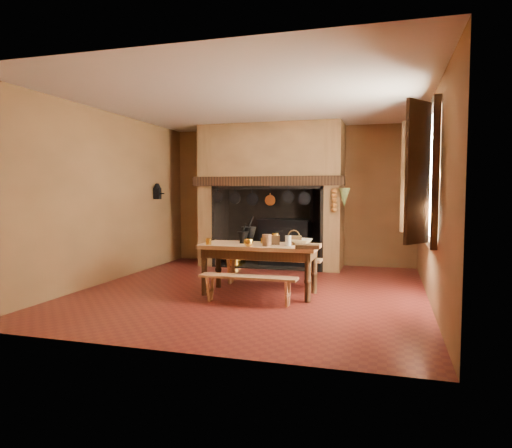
# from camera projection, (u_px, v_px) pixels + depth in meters

# --- Properties ---
(floor) EXTENTS (5.50, 5.50, 0.00)m
(floor) POSITION_uv_depth(u_px,v_px,m) (253.00, 290.00, 6.88)
(floor) COLOR maroon
(floor) RESTS_ON ground
(ceiling) EXTENTS (5.50, 5.50, 0.00)m
(ceiling) POSITION_uv_depth(u_px,v_px,m) (253.00, 102.00, 6.69)
(ceiling) COLOR silver
(ceiling) RESTS_ON back_wall
(back_wall) EXTENTS (5.00, 0.02, 2.80)m
(back_wall) POSITION_uv_depth(u_px,v_px,m) (291.00, 196.00, 9.42)
(back_wall) COLOR olive
(back_wall) RESTS_ON floor
(wall_left) EXTENTS (0.02, 5.50, 2.80)m
(wall_left) POSITION_uv_depth(u_px,v_px,m) (107.00, 197.00, 7.48)
(wall_left) COLOR olive
(wall_left) RESTS_ON floor
(wall_right) EXTENTS (0.02, 5.50, 2.80)m
(wall_right) POSITION_uv_depth(u_px,v_px,m) (432.00, 198.00, 6.09)
(wall_right) COLOR olive
(wall_right) RESTS_ON floor
(wall_front) EXTENTS (5.00, 0.02, 2.80)m
(wall_front) POSITION_uv_depth(u_px,v_px,m) (167.00, 201.00, 4.15)
(wall_front) COLOR olive
(wall_front) RESTS_ON floor
(chimney_breast) EXTENTS (2.95, 0.96, 2.80)m
(chimney_breast) POSITION_uv_depth(u_px,v_px,m) (272.00, 175.00, 9.05)
(chimney_breast) COLOR olive
(chimney_breast) RESTS_ON floor
(iron_range) EXTENTS (1.12, 0.55, 1.60)m
(iron_range) POSITION_uv_depth(u_px,v_px,m) (285.00, 241.00, 9.21)
(iron_range) COLOR black
(iron_range) RESTS_ON floor
(hearth_pans) EXTENTS (0.51, 0.62, 0.20)m
(hearth_pans) POSITION_uv_depth(u_px,v_px,m) (235.00, 260.00, 9.30)
(hearth_pans) COLOR gold
(hearth_pans) RESTS_ON floor
(hanging_pans) EXTENTS (1.92, 0.29, 0.27)m
(hanging_pans) POSITION_uv_depth(u_px,v_px,m) (263.00, 198.00, 8.62)
(hanging_pans) COLOR black
(hanging_pans) RESTS_ON chimney_breast
(onion_string) EXTENTS (0.12, 0.10, 0.46)m
(onion_string) POSITION_uv_depth(u_px,v_px,m) (334.00, 200.00, 8.23)
(onion_string) COLOR #A9631F
(onion_string) RESTS_ON chimney_breast
(herb_bunch) EXTENTS (0.20, 0.20, 0.35)m
(herb_bunch) POSITION_uv_depth(u_px,v_px,m) (344.00, 198.00, 8.17)
(herb_bunch) COLOR #57642F
(herb_bunch) RESTS_ON chimney_breast
(window) EXTENTS (0.39, 1.75, 1.76)m
(window) POSITION_uv_depth(u_px,v_px,m) (423.00, 175.00, 5.73)
(window) COLOR white
(window) RESTS_ON wall_right
(wall_coffee_mill) EXTENTS (0.23, 0.16, 0.31)m
(wall_coffee_mill) POSITION_uv_depth(u_px,v_px,m) (157.00, 190.00, 8.93)
(wall_coffee_mill) COLOR black
(wall_coffee_mill) RESTS_ON wall_left
(work_table) EXTENTS (1.69, 0.75, 0.73)m
(work_table) POSITION_uv_depth(u_px,v_px,m) (260.00, 252.00, 6.58)
(work_table) COLOR #AB814E
(work_table) RESTS_ON floor
(bench_front) EXTENTS (1.32, 0.23, 0.37)m
(bench_front) POSITION_uv_depth(u_px,v_px,m) (248.00, 283.00, 6.05)
(bench_front) COLOR #AB814E
(bench_front) RESTS_ON floor
(bench_back) EXTENTS (1.62, 0.28, 0.46)m
(bench_back) POSITION_uv_depth(u_px,v_px,m) (270.00, 264.00, 7.19)
(bench_back) COLOR #AB814E
(bench_back) RESTS_ON floor
(mortar_large) EXTENTS (0.23, 0.23, 0.39)m
(mortar_large) POSITION_uv_depth(u_px,v_px,m) (249.00, 234.00, 6.84)
(mortar_large) COLOR black
(mortar_large) RESTS_ON work_table
(mortar_small) EXTENTS (0.17, 0.17, 0.29)m
(mortar_small) POSITION_uv_depth(u_px,v_px,m) (243.00, 237.00, 6.69)
(mortar_small) COLOR black
(mortar_small) RESTS_ON work_table
(coffee_grinder) EXTENTS (0.19, 0.16, 0.20)m
(coffee_grinder) POSITION_uv_depth(u_px,v_px,m) (275.00, 239.00, 6.56)
(coffee_grinder) COLOR #372511
(coffee_grinder) RESTS_ON work_table
(brass_mug_a) EXTENTS (0.10, 0.10, 0.09)m
(brass_mug_a) POSITION_uv_depth(u_px,v_px,m) (209.00, 241.00, 6.52)
(brass_mug_a) COLOR gold
(brass_mug_a) RESTS_ON work_table
(brass_mug_b) EXTENTS (0.09, 0.09, 0.08)m
(brass_mug_b) POSITION_uv_depth(u_px,v_px,m) (263.00, 241.00, 6.70)
(brass_mug_b) COLOR gold
(brass_mug_b) RESTS_ON work_table
(mixing_bowl) EXTENTS (0.35, 0.35, 0.08)m
(mixing_bowl) POSITION_uv_depth(u_px,v_px,m) (301.00, 242.00, 6.55)
(mixing_bowl) COLOR beige
(mixing_bowl) RESTS_ON work_table
(stoneware_crock) EXTENTS (0.13, 0.13, 0.16)m
(stoneware_crock) POSITION_uv_depth(u_px,v_px,m) (267.00, 240.00, 6.36)
(stoneware_crock) COLOR brown
(stoneware_crock) RESTS_ON work_table
(glass_jar) EXTENTS (0.09, 0.09, 0.15)m
(glass_jar) POSITION_uv_depth(u_px,v_px,m) (288.00, 241.00, 6.35)
(glass_jar) COLOR beige
(glass_jar) RESTS_ON work_table
(wicker_basket) EXTENTS (0.25, 0.20, 0.21)m
(wicker_basket) POSITION_uv_depth(u_px,v_px,m) (294.00, 240.00, 6.54)
(wicker_basket) COLOR #492F16
(wicker_basket) RESTS_ON work_table
(wooden_tray) EXTENTS (0.35, 0.27, 0.05)m
(wooden_tray) POSITION_uv_depth(u_px,v_px,m) (307.00, 246.00, 6.09)
(wooden_tray) COLOR #372511
(wooden_tray) RESTS_ON work_table
(brass_cup) EXTENTS (0.15, 0.15, 0.10)m
(brass_cup) POSITION_uv_depth(u_px,v_px,m) (248.00, 243.00, 6.31)
(brass_cup) COLOR gold
(brass_cup) RESTS_ON work_table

